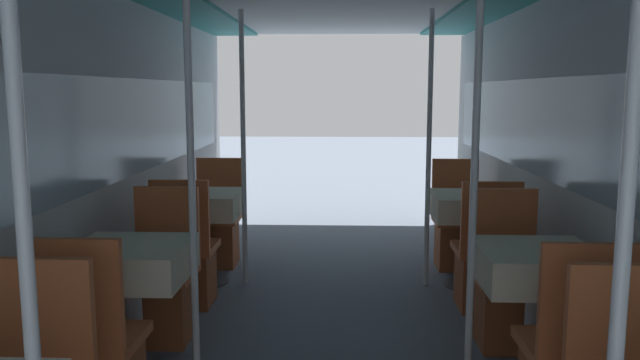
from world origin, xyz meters
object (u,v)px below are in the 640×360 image
at_px(support_pole_left_2, 243,150).
at_px(chair_right_far_1, 507,298).
at_px(chair_left_far_1, 162,294).
at_px(dining_table_left_2, 203,208).
at_px(dining_table_right_1, 536,272).
at_px(dining_table_right_2, 470,210).
at_px(support_pole_right_0, 620,287).
at_px(support_pole_left_1, 192,181).
at_px(support_pole_right_2, 429,151).
at_px(support_pole_left_0, 28,280).
at_px(chair_left_near_2, 187,266).
at_px(chair_left_far_2, 217,233).
at_px(dining_table_left_1, 131,268).
at_px(support_pole_right_1, 474,183).
at_px(chair_right_far_2, 457,235).
at_px(chair_right_near_2, 484,269).

height_order(support_pole_left_2, chair_right_far_1, support_pole_left_2).
height_order(chair_left_far_1, support_pole_left_2, support_pole_left_2).
distance_m(dining_table_left_2, dining_table_right_1, 2.71).
bearing_deg(dining_table_right_2, support_pole_right_0, -95.67).
bearing_deg(support_pole_right_0, support_pole_left_1, 130.60).
bearing_deg(support_pole_right_2, dining_table_right_2, 0.00).
relative_size(support_pole_left_0, support_pole_right_2, 1.00).
height_order(support_pole_left_1, chair_left_near_2, support_pole_left_1).
distance_m(chair_left_far_2, dining_table_right_1, 3.09).
xyz_separation_m(dining_table_left_1, support_pole_right_1, (1.78, 0.00, 0.47)).
height_order(chair_left_near_2, support_pole_left_2, support_pole_left_2).
bearing_deg(dining_table_left_1, support_pole_left_1, 0.00).
bearing_deg(chair_left_near_2, support_pole_right_2, 16.67).
distance_m(chair_left_far_2, chair_right_far_1, 2.71).
xyz_separation_m(support_pole_left_1, chair_right_far_2, (1.78, 2.22, -0.79)).
xyz_separation_m(chair_right_near_2, support_pole_right_2, (-0.34, 0.53, 0.79)).
bearing_deg(chair_right_far_2, chair_left_near_2, 26.75).
distance_m(chair_left_far_1, chair_right_far_2, 2.71).
bearing_deg(chair_left_far_1, dining_table_right_2, -151.40).
distance_m(dining_table_right_1, dining_table_right_2, 1.69).
distance_m(dining_table_right_1, chair_right_far_1, 0.62).
bearing_deg(chair_right_near_2, chair_left_far_1, -163.66).
bearing_deg(chair_left_near_2, dining_table_left_1, -90.00).
bearing_deg(dining_table_left_1, chair_left_near_2, 90.00).
relative_size(chair_left_near_2, chair_left_far_2, 1.00).
relative_size(dining_table_left_1, support_pole_left_1, 0.34).
distance_m(support_pole_right_1, dining_table_right_2, 1.79).
relative_size(dining_table_left_2, support_pole_right_2, 0.34).
xyz_separation_m(chair_right_far_1, chair_right_near_2, (0.00, 0.62, 0.00)).
xyz_separation_m(chair_right_far_1, chair_right_far_2, (0.00, 1.69, 0.00)).
xyz_separation_m(chair_right_far_1, support_pole_right_1, (-0.34, -0.53, 0.79)).
bearing_deg(support_pole_left_1, support_pole_right_0, -49.40).
relative_size(chair_left_near_2, support_pole_right_0, 0.44).
height_order(support_pole_left_1, chair_right_far_2, support_pole_left_1).
xyz_separation_m(support_pole_left_2, chair_right_far_2, (1.78, 0.53, -0.79)).
relative_size(support_pole_right_0, chair_right_far_2, 2.29).
height_order(support_pole_left_0, chair_right_near_2, support_pole_left_0).
bearing_deg(dining_table_left_1, support_pole_right_0, -43.45).
relative_size(chair_left_far_2, dining_table_right_1, 1.27).
height_order(chair_right_far_1, chair_right_far_2, same).
distance_m(support_pole_left_1, dining_table_right_2, 2.50).
relative_size(dining_table_left_1, support_pole_right_0, 0.34).
bearing_deg(support_pole_right_0, dining_table_left_2, 117.83).
bearing_deg(chair_left_near_2, support_pole_left_1, -73.81).
height_order(support_pole_right_0, chair_right_far_2, support_pole_right_0).
bearing_deg(chair_left_far_2, support_pole_right_1, 128.73).
distance_m(support_pole_left_2, chair_right_far_1, 2.27).
relative_size(chair_left_far_1, dining_table_left_2, 1.27).
bearing_deg(chair_right_near_2, chair_right_far_2, 90.00).
xyz_separation_m(support_pole_left_1, chair_left_far_2, (-0.34, 2.22, -0.79)).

